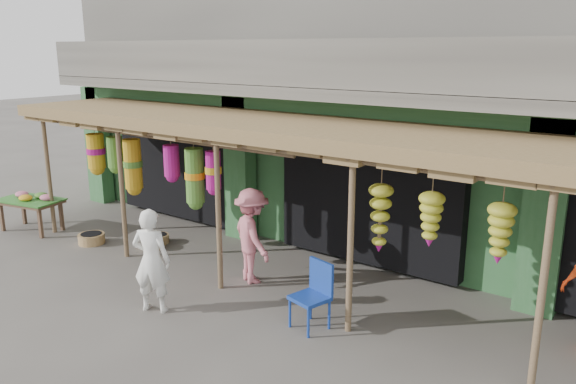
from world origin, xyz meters
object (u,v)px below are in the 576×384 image
Objects in this scene: blue_chair at (314,291)px; person_shopper at (252,236)px; person_front at (151,261)px; flower_table at (31,201)px.

person_shopper is (-1.78, 0.73, 0.28)m from blue_chair.
person_front reaches higher than blue_chair.
blue_chair is 0.60× the size of person_shopper.
flower_table is 0.94× the size of person_shopper.
person_front is (5.24, -1.03, 0.14)m from flower_table.
blue_chair is at bearing -175.44° from person_shopper.
blue_chair is at bearing -11.85° from flower_table.
flower_table is 0.95× the size of person_front.
flower_table is 5.79m from person_shopper.
flower_table is 1.57× the size of blue_chair.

